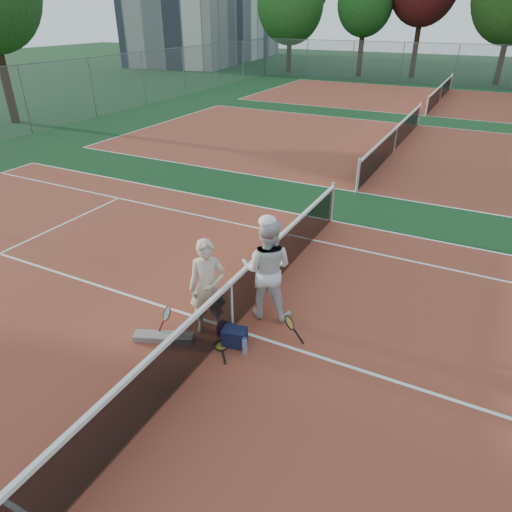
{
  "coord_description": "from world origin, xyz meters",
  "views": [
    {
      "loc": [
        3.44,
        -5.76,
        5.11
      ],
      "look_at": [
        0.0,
        0.96,
        1.05
      ],
      "focal_mm": 32.0,
      "sensor_mm": 36.0,
      "label": 1
    }
  ],
  "objects_px": {
    "player_a": "(208,287)",
    "player_b": "(267,269)",
    "racket_black_held": "(289,329)",
    "racket_spare": "(221,346)",
    "sports_bag_navy": "(235,337)",
    "racket_red": "(167,320)",
    "sports_bag_purple": "(226,330)",
    "water_bottle": "(245,347)",
    "net_main": "(231,306)"
  },
  "relations": [
    {
      "from": "sports_bag_navy",
      "to": "racket_black_held",
      "type": "bearing_deg",
      "value": 32.08
    },
    {
      "from": "player_a",
      "to": "racket_spare",
      "type": "height_order",
      "value": "player_a"
    },
    {
      "from": "player_b",
      "to": "racket_red",
      "type": "bearing_deg",
      "value": 32.35
    },
    {
      "from": "racket_black_held",
      "to": "sports_bag_purple",
      "type": "xyz_separation_m",
      "value": [
        -1.05,
        -0.36,
        -0.14
      ]
    },
    {
      "from": "net_main",
      "to": "racket_red",
      "type": "height_order",
      "value": "net_main"
    },
    {
      "from": "racket_black_held",
      "to": "racket_spare",
      "type": "xyz_separation_m",
      "value": [
        -0.99,
        -0.66,
        -0.24
      ]
    },
    {
      "from": "player_b",
      "to": "racket_spare",
      "type": "bearing_deg",
      "value": 64.33
    },
    {
      "from": "player_a",
      "to": "racket_red",
      "type": "bearing_deg",
      "value": -173.59
    },
    {
      "from": "player_b",
      "to": "sports_bag_navy",
      "type": "bearing_deg",
      "value": 72.07
    },
    {
      "from": "player_b",
      "to": "water_bottle",
      "type": "xyz_separation_m",
      "value": [
        0.19,
        -1.21,
        -0.84
      ]
    },
    {
      "from": "sports_bag_navy",
      "to": "water_bottle",
      "type": "bearing_deg",
      "value": -27.17
    },
    {
      "from": "player_b",
      "to": "sports_bag_purple",
      "type": "xyz_separation_m",
      "value": [
        -0.33,
        -0.93,
        -0.87
      ]
    },
    {
      "from": "racket_black_held",
      "to": "sports_bag_purple",
      "type": "relative_size",
      "value": 1.75
    },
    {
      "from": "racket_black_held",
      "to": "sports_bag_purple",
      "type": "distance_m",
      "value": 1.12
    },
    {
      "from": "player_b",
      "to": "racket_black_held",
      "type": "distance_m",
      "value": 1.17
    },
    {
      "from": "racket_red",
      "to": "water_bottle",
      "type": "distance_m",
      "value": 1.5
    },
    {
      "from": "racket_black_held",
      "to": "water_bottle",
      "type": "bearing_deg",
      "value": 38.24
    },
    {
      "from": "sports_bag_purple",
      "to": "water_bottle",
      "type": "relative_size",
      "value": 0.98
    },
    {
      "from": "racket_red",
      "to": "water_bottle",
      "type": "relative_size",
      "value": 1.8
    },
    {
      "from": "racket_red",
      "to": "racket_black_held",
      "type": "bearing_deg",
      "value": -34.96
    },
    {
      "from": "player_a",
      "to": "player_b",
      "type": "height_order",
      "value": "player_b"
    },
    {
      "from": "racket_red",
      "to": "sports_bag_purple",
      "type": "xyz_separation_m",
      "value": [
        0.97,
        0.4,
        -0.15
      ]
    },
    {
      "from": "water_bottle",
      "to": "racket_spare",
      "type": "bearing_deg",
      "value": -177.33
    },
    {
      "from": "sports_bag_navy",
      "to": "racket_red",
      "type": "bearing_deg",
      "value": -167.92
    },
    {
      "from": "net_main",
      "to": "water_bottle",
      "type": "relative_size",
      "value": 36.6
    },
    {
      "from": "racket_spare",
      "to": "water_bottle",
      "type": "height_order",
      "value": "water_bottle"
    },
    {
      "from": "sports_bag_navy",
      "to": "player_a",
      "type": "bearing_deg",
      "value": 164.29
    },
    {
      "from": "player_b",
      "to": "sports_bag_purple",
      "type": "height_order",
      "value": "player_b"
    },
    {
      "from": "racket_spare",
      "to": "water_bottle",
      "type": "relative_size",
      "value": 2.0
    },
    {
      "from": "net_main",
      "to": "player_a",
      "type": "distance_m",
      "value": 0.55
    },
    {
      "from": "player_b",
      "to": "racket_red",
      "type": "xyz_separation_m",
      "value": [
        -1.31,
        -1.34,
        -0.72
      ]
    },
    {
      "from": "net_main",
      "to": "sports_bag_navy",
      "type": "distance_m",
      "value": 0.56
    },
    {
      "from": "player_b",
      "to": "racket_red",
      "type": "distance_m",
      "value": 2.0
    },
    {
      "from": "racket_black_held",
      "to": "racket_spare",
      "type": "relative_size",
      "value": 0.86
    },
    {
      "from": "racket_red",
      "to": "racket_black_held",
      "type": "distance_m",
      "value": 2.16
    },
    {
      "from": "player_a",
      "to": "player_b",
      "type": "distance_m",
      "value": 1.15
    },
    {
      "from": "player_a",
      "to": "racket_spare",
      "type": "relative_size",
      "value": 2.99
    },
    {
      "from": "sports_bag_purple",
      "to": "racket_red",
      "type": "bearing_deg",
      "value": -157.52
    },
    {
      "from": "racket_spare",
      "to": "sports_bag_purple",
      "type": "relative_size",
      "value": 2.03
    },
    {
      "from": "racket_black_held",
      "to": "sports_bag_purple",
      "type": "height_order",
      "value": "racket_black_held"
    },
    {
      "from": "net_main",
      "to": "player_b",
      "type": "relative_size",
      "value": 5.57
    },
    {
      "from": "player_b",
      "to": "sports_bag_navy",
      "type": "distance_m",
      "value": 1.36
    },
    {
      "from": "net_main",
      "to": "racket_black_held",
      "type": "bearing_deg",
      "value": 7.89
    },
    {
      "from": "racket_black_held",
      "to": "racket_spare",
      "type": "distance_m",
      "value": 1.21
    },
    {
      "from": "racket_red",
      "to": "racket_spare",
      "type": "xyz_separation_m",
      "value": [
        1.04,
        0.1,
        -0.25
      ]
    },
    {
      "from": "racket_red",
      "to": "racket_spare",
      "type": "relative_size",
      "value": 0.9
    },
    {
      "from": "sports_bag_purple",
      "to": "water_bottle",
      "type": "bearing_deg",
      "value": -28.44
    },
    {
      "from": "player_b",
      "to": "sports_bag_navy",
      "type": "height_order",
      "value": "player_b"
    },
    {
      "from": "racket_spare",
      "to": "racket_red",
      "type": "bearing_deg",
      "value": 55.9
    },
    {
      "from": "racket_red",
      "to": "racket_black_held",
      "type": "height_order",
      "value": "racket_red"
    }
  ]
}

